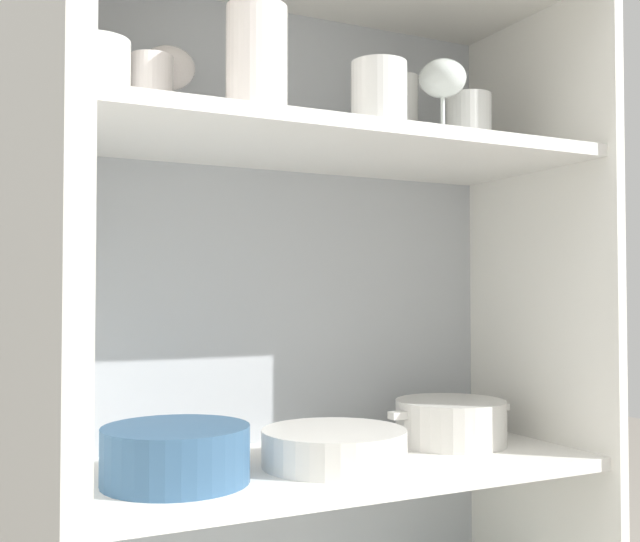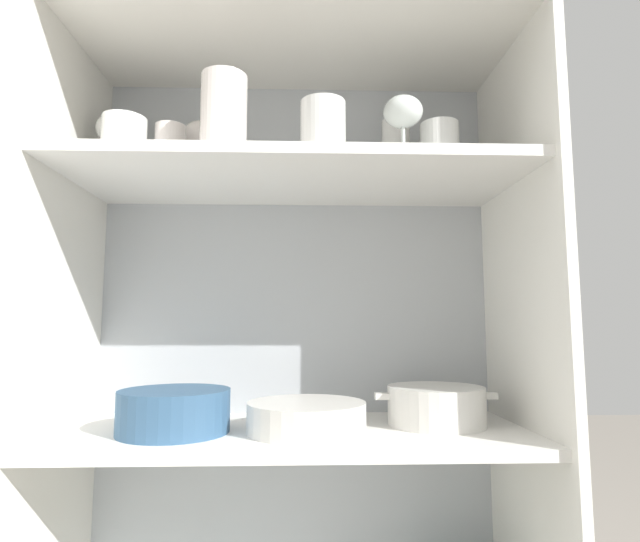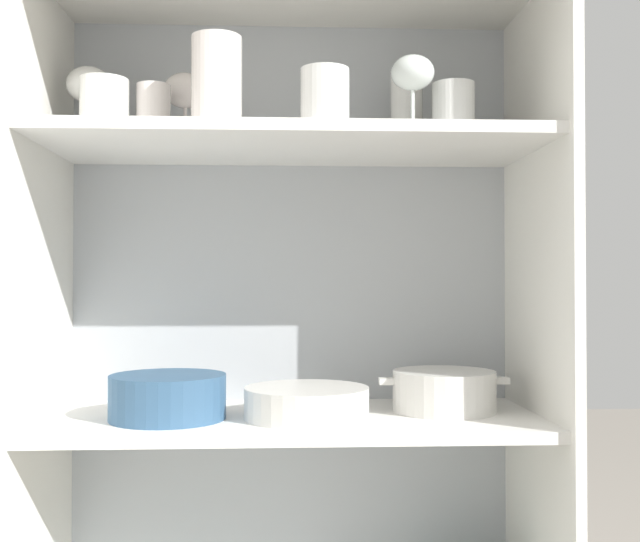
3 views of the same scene
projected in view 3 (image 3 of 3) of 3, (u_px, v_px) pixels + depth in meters
cupboard_back_panel at (292, 372)px, 1.52m from camera, size 0.91×0.02×1.41m
cupboard_side_left at (39, 386)px, 1.31m from camera, size 0.02×0.39×1.41m
cupboard_side_right at (539, 382)px, 1.36m from camera, size 0.02×0.39×1.41m
shelf_board_middle at (293, 420)px, 1.33m from camera, size 0.87×0.35×0.02m
shelf_board_upper at (293, 145)px, 1.34m from camera, size 0.87×0.35×0.02m
tumbler_glass_0 at (325, 97)px, 1.22m from camera, size 0.08×0.08×0.09m
tumbler_glass_1 at (407, 111)px, 1.44m from camera, size 0.06×0.06×0.15m
tumbler_glass_2 at (217, 82)px, 1.24m from camera, size 0.08×0.08×0.15m
tumbler_glass_3 at (104, 106)px, 1.29m from camera, size 0.08×0.08×0.09m
tumbler_glass_4 at (154, 111)px, 1.32m from camera, size 0.06×0.06×0.09m
tumbler_glass_5 at (453, 111)px, 1.34m from camera, size 0.08×0.08×0.10m
wine_glass_0 at (89, 88)px, 1.37m from camera, size 0.08×0.08×0.14m
wine_glass_1 at (412, 76)px, 1.30m from camera, size 0.08×0.08×0.14m
wine_glass_2 at (185, 94)px, 1.41m from camera, size 0.08×0.08×0.14m
plate_stack_white at (307, 403)px, 1.30m from camera, size 0.22×0.22×0.05m
mixing_bowl_large at (168, 395)px, 1.29m from camera, size 0.20×0.20×0.08m
casserole_dish at (444, 391)px, 1.37m from camera, size 0.24×0.19×0.07m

